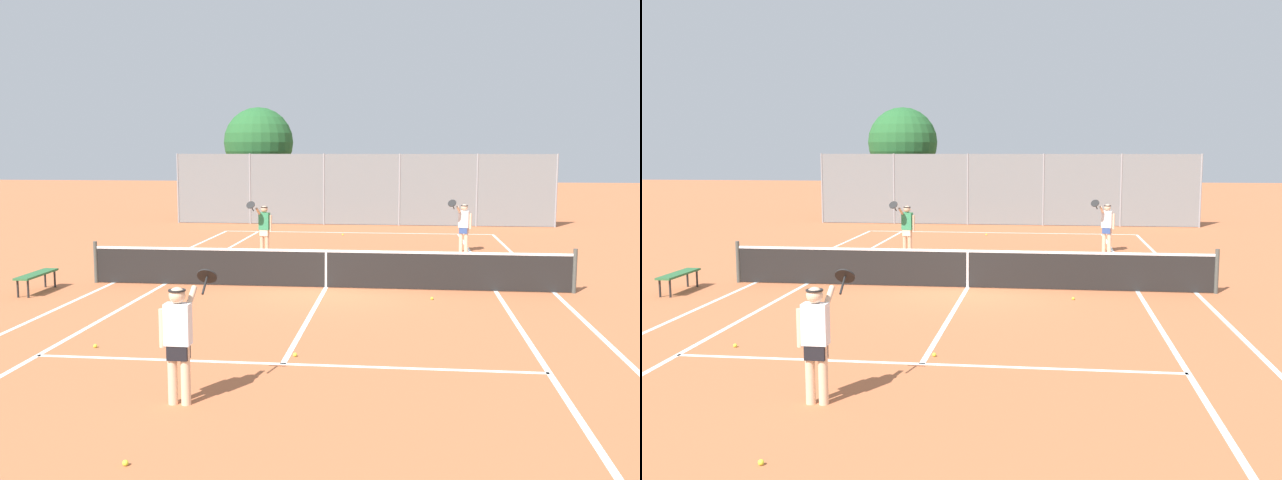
% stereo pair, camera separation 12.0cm
% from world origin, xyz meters
% --- Properties ---
extents(ground_plane, '(120.00, 120.00, 0.00)m').
position_xyz_m(ground_plane, '(0.00, 0.00, 0.00)').
color(ground_plane, '#BC663D').
extents(court_line_markings, '(11.10, 23.90, 0.01)m').
position_xyz_m(court_line_markings, '(0.00, 0.00, 0.00)').
color(court_line_markings, white).
rests_on(court_line_markings, ground).
extents(tennis_net, '(12.00, 0.10, 1.07)m').
position_xyz_m(tennis_net, '(0.00, 0.00, 0.51)').
color(tennis_net, '#474C47').
rests_on(tennis_net, ground).
extents(player_near_side, '(0.67, 0.73, 1.77)m').
position_xyz_m(player_near_side, '(-1.07, -8.33, 0.93)').
color(player_near_side, beige).
rests_on(player_near_side, ground).
extents(player_far_left, '(0.76, 0.72, 1.77)m').
position_xyz_m(player_far_left, '(-2.60, 5.34, 0.93)').
color(player_far_left, '#D8A884').
rests_on(player_far_left, ground).
extents(player_far_right, '(0.84, 0.69, 1.77)m').
position_xyz_m(player_far_right, '(3.90, 6.78, 0.93)').
color(player_far_right, beige).
rests_on(player_far_right, ground).
extents(loose_tennis_ball_0, '(0.07, 0.07, 0.07)m').
position_xyz_m(loose_tennis_ball_0, '(-3.38, -5.84, 0.03)').
color(loose_tennis_ball_0, '#D1DB33').
rests_on(loose_tennis_ball_0, ground).
extents(loose_tennis_ball_1, '(0.07, 0.07, 0.07)m').
position_xyz_m(loose_tennis_ball_1, '(0.13, -5.97, 0.03)').
color(loose_tennis_ball_1, '#D1DB33').
rests_on(loose_tennis_ball_1, ground).
extents(loose_tennis_ball_2, '(0.07, 0.07, 0.07)m').
position_xyz_m(loose_tennis_ball_2, '(2.56, -1.15, 0.03)').
color(loose_tennis_ball_2, '#D1DB33').
rests_on(loose_tennis_ball_2, ground).
extents(loose_tennis_ball_3, '(0.07, 0.07, 0.07)m').
position_xyz_m(loose_tennis_ball_3, '(-0.93, 5.76, 0.03)').
color(loose_tennis_ball_3, '#D1DB33').
rests_on(loose_tennis_ball_3, ground).
extents(loose_tennis_ball_4, '(0.07, 0.07, 0.07)m').
position_xyz_m(loose_tennis_ball_4, '(-0.50, 10.94, 0.03)').
color(loose_tennis_ball_4, '#D1DB33').
rests_on(loose_tennis_ball_4, ground).
extents(loose_tennis_ball_5, '(0.07, 0.07, 0.07)m').
position_xyz_m(loose_tennis_ball_5, '(-1.08, -10.24, 0.03)').
color(loose_tennis_ball_5, '#D1DB33').
rests_on(loose_tennis_ball_5, ground).
extents(courtside_bench, '(0.36, 1.50, 0.47)m').
position_xyz_m(courtside_bench, '(-6.83, -1.37, 0.41)').
color(courtside_bench, '#2D6638').
rests_on(courtside_bench, ground).
extents(back_fence, '(17.23, 0.08, 3.24)m').
position_xyz_m(back_fence, '(-0.00, 15.01, 1.62)').
color(back_fence, gray).
rests_on(back_fence, ground).
extents(tree_behind_left, '(3.49, 3.49, 5.52)m').
position_xyz_m(tree_behind_left, '(-5.28, 18.30, 3.66)').
color(tree_behind_left, brown).
rests_on(tree_behind_left, ground).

